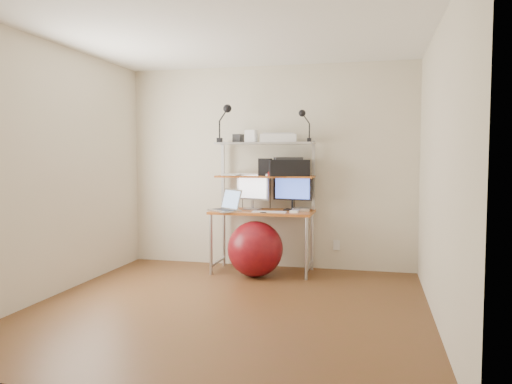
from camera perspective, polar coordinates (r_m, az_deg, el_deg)
room at (r=4.50m, az=-3.25°, el=2.40°), size 3.60×3.60×3.60m
computer_desk at (r=5.96m, az=0.90°, el=-0.02°), size 1.20×0.60×1.57m
wall_outlet at (r=6.20m, az=9.19°, el=-6.02°), size 0.08×0.01×0.12m
monitor_silver at (r=6.04m, az=-0.39°, el=0.34°), size 0.41×0.19×0.47m
monitor_black at (r=5.97m, az=4.18°, el=0.22°), size 0.48×0.17×0.48m
laptop at (r=5.89m, az=-3.25°, el=-1.65°), size 0.47×0.46×0.32m
keyboard at (r=5.75m, az=1.52°, el=-2.28°), size 0.40×0.14×0.01m
mouse at (r=5.72m, az=4.40°, el=-2.25°), size 0.10×0.07×0.03m
mac_mini at (r=5.90m, az=5.19°, el=-2.00°), size 0.22×0.22×0.04m
phone at (r=5.74m, az=1.06°, el=-2.29°), size 0.09×0.13×0.01m
printer at (r=5.96m, az=3.69°, el=2.86°), size 0.55×0.46×0.22m
nas_cube at (r=6.00m, az=1.06°, el=2.87°), size 0.15×0.15×0.21m
red_box at (r=5.93m, az=2.28°, el=2.08°), size 0.19×0.13×0.05m
scanner at (r=6.00m, az=2.59°, el=6.20°), size 0.46×0.34×0.11m
box_white at (r=6.02m, az=-0.58°, el=6.39°), size 0.14×0.12×0.15m
box_grey at (r=6.16m, az=-2.05°, el=6.13°), size 0.13×0.13×0.10m
clip_lamp_left at (r=6.05m, az=-3.49°, el=8.80°), size 0.18×0.10×0.45m
clip_lamp_right at (r=5.89m, az=5.47°, el=8.37°), size 0.15×0.08×0.38m
exercise_ball at (r=5.77m, az=-0.09°, el=-6.52°), size 0.64×0.64×0.64m
paper_stack at (r=6.10m, az=-2.65°, el=1.99°), size 0.37×0.40×0.02m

